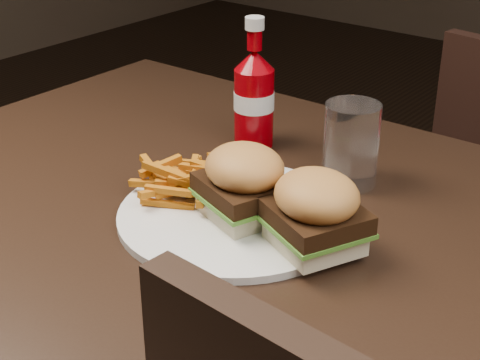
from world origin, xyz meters
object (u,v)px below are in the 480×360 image
Objects in this scene: tumbler at (351,145)px; ketchup_bottle at (254,108)px; dining_table at (264,238)px; plate at (235,215)px.

ketchup_bottle is at bearing 173.00° from tumbler.
plate reaches higher than dining_table.
dining_table is 10.11× the size of ketchup_bottle.
tumbler is (0.06, 0.18, 0.05)m from plate.
plate is 0.19m from tumbler.
dining_table is at bearing -97.37° from tumbler.
ketchup_bottle is at bearing 130.28° from dining_table.
ketchup_bottle is 0.18m from tumbler.
ketchup_bottle reaches higher than plate.
ketchup_bottle is (-0.16, 0.19, 0.08)m from dining_table.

